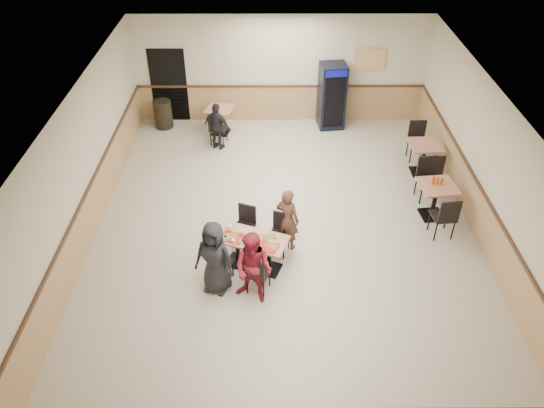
{
  "coord_description": "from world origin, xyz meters",
  "views": [
    {
      "loc": [
        -0.3,
        -8.8,
        7.14
      ],
      "look_at": [
        -0.26,
        -0.5,
        1.0
      ],
      "focal_mm": 35.0,
      "sensor_mm": 36.0,
      "label": 1
    }
  ],
  "objects_px": {
    "main_table": "(253,248)",
    "diner_woman_left": "(215,258)",
    "lone_diner": "(217,127)",
    "back_table": "(220,116)",
    "diner_man_opposite": "(287,219)",
    "trash_bin": "(163,114)",
    "side_table_near": "(436,196)",
    "diner_woman_right": "(253,268)",
    "pepsi_cooler": "(332,96)",
    "side_table_far": "(424,154)"
  },
  "relations": [
    {
      "from": "diner_man_opposite",
      "to": "pepsi_cooler",
      "type": "height_order",
      "value": "pepsi_cooler"
    },
    {
      "from": "back_table",
      "to": "trash_bin",
      "type": "xyz_separation_m",
      "value": [
        -1.61,
        0.35,
        -0.11
      ]
    },
    {
      "from": "main_table",
      "to": "diner_man_opposite",
      "type": "bearing_deg",
      "value": 62.1
    },
    {
      "from": "main_table",
      "to": "trash_bin",
      "type": "distance_m",
      "value": 6.31
    },
    {
      "from": "trash_bin",
      "to": "side_table_near",
      "type": "bearing_deg",
      "value": -32.4
    },
    {
      "from": "diner_woman_left",
      "to": "pepsi_cooler",
      "type": "relative_size",
      "value": 0.83
    },
    {
      "from": "back_table",
      "to": "side_table_near",
      "type": "bearing_deg",
      "value": -37.68
    },
    {
      "from": "side_table_near",
      "to": "main_table",
      "type": "bearing_deg",
      "value": -157.72
    },
    {
      "from": "diner_woman_right",
      "to": "diner_man_opposite",
      "type": "relative_size",
      "value": 1.07
    },
    {
      "from": "back_table",
      "to": "pepsi_cooler",
      "type": "relative_size",
      "value": 0.47
    },
    {
      "from": "diner_woman_left",
      "to": "diner_man_opposite",
      "type": "bearing_deg",
      "value": 60.42
    },
    {
      "from": "side_table_near",
      "to": "lone_diner",
      "type": "bearing_deg",
      "value": 149.04
    },
    {
      "from": "diner_woman_left",
      "to": "pepsi_cooler",
      "type": "distance_m",
      "value": 6.92
    },
    {
      "from": "lone_diner",
      "to": "back_table",
      "type": "distance_m",
      "value": 0.86
    },
    {
      "from": "diner_man_opposite",
      "to": "trash_bin",
      "type": "bearing_deg",
      "value": -27.79
    },
    {
      "from": "lone_diner",
      "to": "side_table_near",
      "type": "distance_m",
      "value": 5.72
    },
    {
      "from": "lone_diner",
      "to": "pepsi_cooler",
      "type": "distance_m",
      "value": 3.31
    },
    {
      "from": "main_table",
      "to": "diner_man_opposite",
      "type": "relative_size",
      "value": 1.06
    },
    {
      "from": "diner_man_opposite",
      "to": "trash_bin",
      "type": "xyz_separation_m",
      "value": [
        -3.31,
        5.13,
        -0.3
      ]
    },
    {
      "from": "side_table_far",
      "to": "trash_bin",
      "type": "height_order",
      "value": "side_table_far"
    },
    {
      "from": "lone_diner",
      "to": "diner_man_opposite",
      "type": "bearing_deg",
      "value": 139.65
    },
    {
      "from": "main_table",
      "to": "lone_diner",
      "type": "bearing_deg",
      "value": 123.12
    },
    {
      "from": "lone_diner",
      "to": "side_table_near",
      "type": "relative_size",
      "value": 1.52
    },
    {
      "from": "main_table",
      "to": "diner_man_opposite",
      "type": "height_order",
      "value": "diner_man_opposite"
    },
    {
      "from": "back_table",
      "to": "diner_woman_left",
      "type": "bearing_deg",
      "value": -86.52
    },
    {
      "from": "diner_man_opposite",
      "to": "side_table_near",
      "type": "xyz_separation_m",
      "value": [
        3.21,
        0.99,
        -0.15
      ]
    },
    {
      "from": "diner_man_opposite",
      "to": "trash_bin",
      "type": "relative_size",
      "value": 1.76
    },
    {
      "from": "diner_woman_left",
      "to": "diner_woman_right",
      "type": "xyz_separation_m",
      "value": [
        0.7,
        -0.26,
        -0.02
      ]
    },
    {
      "from": "diner_woman_right",
      "to": "pepsi_cooler",
      "type": "distance_m",
      "value": 6.92
    },
    {
      "from": "lone_diner",
      "to": "back_table",
      "type": "bearing_deg",
      "value": -63.69
    },
    {
      "from": "main_table",
      "to": "diner_woman_left",
      "type": "distance_m",
      "value": 0.94
    },
    {
      "from": "trash_bin",
      "to": "diner_woman_right",
      "type": "bearing_deg",
      "value": -67.88
    },
    {
      "from": "side_table_near",
      "to": "diner_woman_left",
      "type": "bearing_deg",
      "value": -154.32
    },
    {
      "from": "pepsi_cooler",
      "to": "diner_man_opposite",
      "type": "bearing_deg",
      "value": -111.86
    },
    {
      "from": "diner_woman_left",
      "to": "diner_man_opposite",
      "type": "distance_m",
      "value": 1.79
    },
    {
      "from": "side_table_near",
      "to": "side_table_far",
      "type": "xyz_separation_m",
      "value": [
        0.16,
        1.73,
        -0.0
      ]
    },
    {
      "from": "main_table",
      "to": "side_table_near",
      "type": "distance_m",
      "value": 4.19
    },
    {
      "from": "diner_woman_right",
      "to": "pepsi_cooler",
      "type": "bearing_deg",
      "value": 98.93
    },
    {
      "from": "diner_woman_right",
      "to": "pepsi_cooler",
      "type": "relative_size",
      "value": 0.81
    },
    {
      "from": "main_table",
      "to": "diner_woman_right",
      "type": "bearing_deg",
      "value": -67.62
    },
    {
      "from": "side_table_far",
      "to": "pepsi_cooler",
      "type": "bearing_deg",
      "value": 129.42
    },
    {
      "from": "diner_man_opposite",
      "to": "pepsi_cooler",
      "type": "xyz_separation_m",
      "value": [
        1.36,
        5.17,
        0.22
      ]
    },
    {
      "from": "lone_diner",
      "to": "side_table_near",
      "type": "height_order",
      "value": "lone_diner"
    },
    {
      "from": "diner_woman_right",
      "to": "trash_bin",
      "type": "height_order",
      "value": "diner_woman_right"
    },
    {
      "from": "diner_woman_left",
      "to": "side_table_far",
      "type": "height_order",
      "value": "diner_woman_left"
    },
    {
      "from": "pepsi_cooler",
      "to": "lone_diner",
      "type": "bearing_deg",
      "value": -165.11
    },
    {
      "from": "side_table_far",
      "to": "pepsi_cooler",
      "type": "height_order",
      "value": "pepsi_cooler"
    },
    {
      "from": "main_table",
      "to": "lone_diner",
      "type": "height_order",
      "value": "lone_diner"
    },
    {
      "from": "trash_bin",
      "to": "lone_diner",
      "type": "bearing_deg",
      "value": -36.51
    },
    {
      "from": "diner_man_opposite",
      "to": "lone_diner",
      "type": "xyz_separation_m",
      "value": [
        -1.7,
        3.94,
        -0.05
      ]
    }
  ]
}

